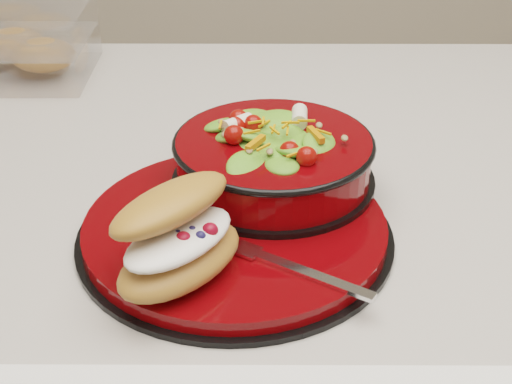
{
  "coord_description": "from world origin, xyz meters",
  "views": [
    {
      "loc": [
        -0.09,
        -0.74,
        1.3
      ],
      "look_at": [
        -0.09,
        -0.16,
        0.94
      ],
      "focal_mm": 50.0,
      "sensor_mm": 36.0,
      "label": 1
    }
  ],
  "objects_px": {
    "croissant": "(180,236)",
    "salad_bowl": "(274,153)",
    "pastry_box": "(4,44)",
    "fork": "(290,266)",
    "dinner_plate": "(236,230)"
  },
  "relations": [
    {
      "from": "croissant",
      "to": "salad_bowl",
      "type": "bearing_deg",
      "value": 11.21
    },
    {
      "from": "pastry_box",
      "to": "salad_bowl",
      "type": "bearing_deg",
      "value": -42.79
    },
    {
      "from": "salad_bowl",
      "to": "croissant",
      "type": "height_order",
      "value": "salad_bowl"
    },
    {
      "from": "croissant",
      "to": "fork",
      "type": "height_order",
      "value": "croissant"
    },
    {
      "from": "salad_bowl",
      "to": "croissant",
      "type": "xyz_separation_m",
      "value": [
        -0.08,
        -0.15,
        0.0
      ]
    },
    {
      "from": "dinner_plate",
      "to": "fork",
      "type": "distance_m",
      "value": 0.09
    },
    {
      "from": "dinner_plate",
      "to": "salad_bowl",
      "type": "distance_m",
      "value": 0.09
    },
    {
      "from": "salad_bowl",
      "to": "dinner_plate",
      "type": "bearing_deg",
      "value": -116.48
    },
    {
      "from": "dinner_plate",
      "to": "salad_bowl",
      "type": "xyz_separation_m",
      "value": [
        0.04,
        0.07,
        0.04
      ]
    },
    {
      "from": "salad_bowl",
      "to": "pastry_box",
      "type": "height_order",
      "value": "salad_bowl"
    },
    {
      "from": "dinner_plate",
      "to": "pastry_box",
      "type": "bearing_deg",
      "value": 129.33
    },
    {
      "from": "pastry_box",
      "to": "fork",
      "type": "bearing_deg",
      "value": -51.91
    },
    {
      "from": "croissant",
      "to": "fork",
      "type": "bearing_deg",
      "value": -47.78
    },
    {
      "from": "croissant",
      "to": "pastry_box",
      "type": "height_order",
      "value": "croissant"
    },
    {
      "from": "fork",
      "to": "pastry_box",
      "type": "distance_m",
      "value": 0.63
    }
  ]
}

